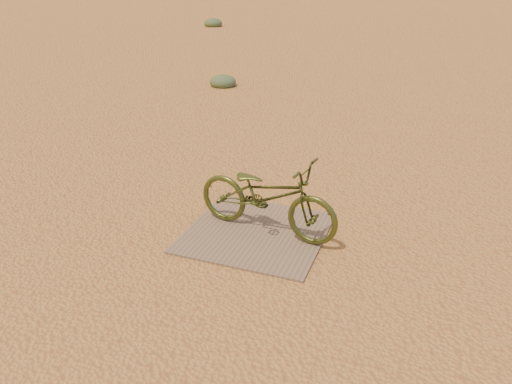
% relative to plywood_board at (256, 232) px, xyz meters
% --- Properties ---
extents(ground, '(120.00, 120.00, 0.00)m').
position_rel_plywood_board_xyz_m(ground, '(0.47, 0.57, -0.01)').
color(ground, '#BB8946').
rests_on(ground, ground).
extents(plywood_board, '(1.36, 1.33, 0.02)m').
position_rel_plywood_board_xyz_m(plywood_board, '(0.00, 0.00, 0.00)').
color(plywood_board, '#796151').
rests_on(plywood_board, ground).
extents(bicycle, '(1.56, 0.73, 0.79)m').
position_rel_plywood_board_xyz_m(bicycle, '(0.09, 0.05, 0.40)').
color(bicycle, '#3C461B').
rests_on(bicycle, plywood_board).
extents(kale_a, '(0.58, 0.58, 0.32)m').
position_rel_plywood_board_xyz_m(kale_a, '(-2.95, 5.82, -0.01)').
color(kale_a, '#536A45').
rests_on(kale_a, ground).
extents(kale_c, '(0.76, 0.76, 0.42)m').
position_rel_plywood_board_xyz_m(kale_c, '(-7.71, 15.53, -0.01)').
color(kale_c, '#536A45').
rests_on(kale_c, ground).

